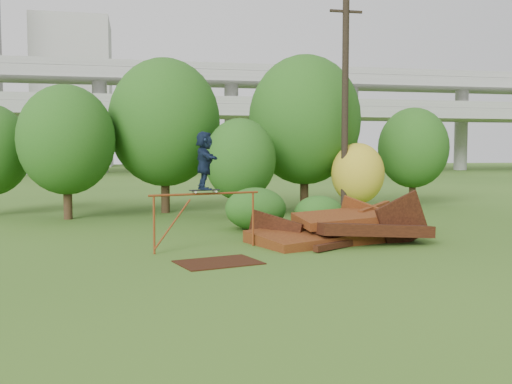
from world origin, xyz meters
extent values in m
plane|color=#2D5116|center=(0.00, 0.00, 0.00)|extent=(240.00, 240.00, 0.00)
cube|color=#45150C|center=(1.15, 2.34, 0.18)|extent=(4.37, 3.43, 0.64)
cube|color=black|center=(2.65, 2.04, 0.42)|extent=(3.46, 2.21, 0.67)
cube|color=#45150C|center=(1.95, 2.54, 0.70)|extent=(2.70, 1.88, 0.53)
cube|color=black|center=(3.75, 1.84, 0.65)|extent=(1.93, 0.41, 1.88)
cube|color=#45150C|center=(2.95, 3.34, 0.55)|extent=(1.20, 1.33, 1.60)
cube|color=black|center=(-0.05, 2.74, 0.35)|extent=(1.49, 1.34, 1.22)
cube|color=black|center=(1.45, 1.14, 0.12)|extent=(1.88, 1.34, 0.18)
cube|color=#45150C|center=(3.35, 3.04, 0.95)|extent=(1.42, 1.01, 0.39)
cylinder|color=maroon|center=(-3.75, 1.33, 0.79)|extent=(0.06, 0.06, 1.59)
cylinder|color=maroon|center=(-0.87, 2.12, 0.79)|extent=(0.06, 0.06, 1.59)
cylinder|color=maroon|center=(-2.31, 1.73, 1.59)|extent=(3.19, 0.92, 0.06)
cube|color=black|center=(-2.33, 1.72, 1.70)|extent=(0.89, 0.45, 0.03)
cylinder|color=silver|center=(-2.60, 1.55, 1.65)|extent=(0.07, 0.05, 0.06)
cylinder|color=silver|center=(-2.65, 1.73, 1.65)|extent=(0.07, 0.05, 0.06)
cylinder|color=silver|center=(-2.01, 1.71, 1.65)|extent=(0.07, 0.05, 0.06)
cylinder|color=silver|center=(-2.06, 1.89, 1.65)|extent=(0.07, 0.05, 0.06)
imported|color=#121E35|center=(-2.33, 1.72, 2.52)|extent=(0.56, 1.53, 1.63)
cube|color=black|center=(-2.23, -0.25, 0.01)|extent=(2.28, 1.89, 0.03)
cylinder|color=black|center=(-6.99, 10.24, 0.90)|extent=(0.35, 0.35, 1.80)
ellipsoid|color=#1C4D14|center=(-6.99, 10.24, 3.27)|extent=(3.91, 3.91, 4.49)
cylinder|color=black|center=(-2.93, 11.97, 1.11)|extent=(0.39, 0.39, 2.21)
ellipsoid|color=#1C4D14|center=(-2.93, 11.97, 4.10)|extent=(5.02, 5.02, 5.77)
cylinder|color=black|center=(-0.02, 8.93, 0.68)|extent=(0.32, 0.32, 1.35)
ellipsoid|color=#1C4D14|center=(-0.02, 8.93, 2.46)|extent=(2.95, 2.95, 3.39)
cylinder|color=black|center=(3.51, 11.53, 1.15)|extent=(0.40, 0.40, 2.29)
ellipsoid|color=#1C4D14|center=(3.51, 11.53, 4.26)|extent=(5.24, 5.24, 6.02)
cylinder|color=black|center=(5.15, 8.99, 0.49)|extent=(0.28, 0.28, 0.98)
ellipsoid|color=#A58C19|center=(5.15, 8.99, 1.84)|extent=(2.29, 2.29, 2.63)
cylinder|color=black|center=(9.78, 12.98, 0.82)|extent=(0.34, 0.34, 1.64)
ellipsoid|color=#1C4D14|center=(9.78, 12.98, 2.98)|extent=(3.59, 3.59, 4.13)
ellipsoid|color=#1C4D14|center=(-0.08, 5.54, 0.75)|extent=(2.18, 2.01, 1.51)
ellipsoid|color=#1C4D14|center=(2.08, 4.94, 0.62)|extent=(1.74, 1.59, 1.23)
cylinder|color=black|center=(4.39, 8.61, 4.66)|extent=(0.28, 0.28, 9.33)
cube|color=black|center=(4.39, 8.61, 8.58)|extent=(1.40, 0.10, 0.10)
cube|color=gray|center=(0.00, 60.00, 8.00)|extent=(160.00, 9.00, 1.40)
cube|color=gray|center=(0.00, 66.00, 13.00)|extent=(160.00, 9.00, 1.40)
cylinder|color=gray|center=(-18.00, 60.00, 4.00)|extent=(2.20, 2.20, 8.00)
cylinder|color=gray|center=(0.00, 60.00, 4.00)|extent=(2.20, 2.20, 8.00)
cylinder|color=gray|center=(18.00, 60.00, 4.00)|extent=(2.20, 2.20, 8.00)
cube|color=#9E9E99|center=(-16.00, 102.00, 14.00)|extent=(14.00, 14.00, 28.00)
camera|label=1|loc=(-4.18, -14.18, 2.76)|focal=40.00mm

